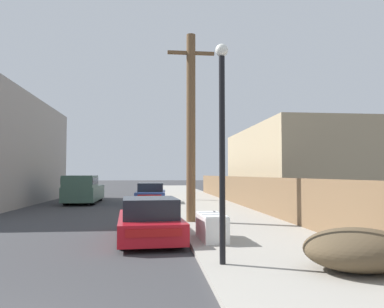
% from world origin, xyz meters
% --- Properties ---
extents(sidewalk_curb, '(4.20, 63.00, 0.12)m').
position_xyz_m(sidewalk_curb, '(5.30, 23.50, 0.06)').
color(sidewalk_curb, '#9E998E').
rests_on(sidewalk_curb, ground).
extents(discarded_fridge, '(0.69, 1.62, 0.72)m').
position_xyz_m(discarded_fridge, '(3.83, 6.80, 0.47)').
color(discarded_fridge, white).
rests_on(discarded_fridge, sidewalk_curb).
extents(parked_sports_car_red, '(1.99, 4.24, 1.22)m').
position_xyz_m(parked_sports_car_red, '(2.13, 7.59, 0.56)').
color(parked_sports_car_red, red).
rests_on(parked_sports_car_red, ground).
extents(car_parked_mid, '(1.93, 4.36, 1.34)m').
position_xyz_m(car_parked_mid, '(2.13, 20.54, 0.63)').
color(car_parked_mid, '#2D478C').
rests_on(car_parked_mid, ground).
extents(pickup_truck, '(1.99, 5.63, 1.80)m').
position_xyz_m(pickup_truck, '(-2.22, 21.36, 0.90)').
color(pickup_truck, '#385647').
rests_on(pickup_truck, ground).
extents(utility_pole, '(1.80, 0.34, 7.13)m').
position_xyz_m(utility_pole, '(3.66, 10.73, 3.77)').
color(utility_pole, brown).
rests_on(utility_pole, sidewalk_curb).
extents(street_lamp, '(0.26, 0.26, 4.42)m').
position_xyz_m(street_lamp, '(3.61, 4.05, 2.70)').
color(street_lamp, black).
rests_on(street_lamp, sidewalk_curb).
extents(brush_pile, '(2.00, 1.68, 0.78)m').
position_xyz_m(brush_pile, '(5.99, 3.28, 0.51)').
color(brush_pile, brown).
rests_on(brush_pile, sidewalk_curb).
extents(wooden_fence, '(0.08, 31.95, 1.63)m').
position_xyz_m(wooden_fence, '(7.25, 17.48, 0.93)').
color(wooden_fence, brown).
rests_on(wooden_fence, sidewalk_curb).
extents(building_right_house, '(6.00, 12.88, 4.87)m').
position_xyz_m(building_right_house, '(11.36, 20.40, 2.44)').
color(building_right_house, tan).
rests_on(building_right_house, ground).
extents(pedestrian, '(0.34, 0.34, 1.68)m').
position_xyz_m(pedestrian, '(4.90, 22.37, 0.98)').
color(pedestrian, '#282D42').
rests_on(pedestrian, sidewalk_curb).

